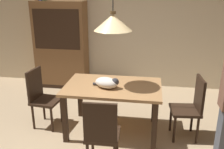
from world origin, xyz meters
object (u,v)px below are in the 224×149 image
dining_table (113,92)px  chair_near_front (102,132)px  chair_right_side (191,105)px  hutch_bookcase (61,47)px  cat_sleeping (107,83)px  pendant_lamp (113,22)px  chair_left_side (41,95)px

dining_table → chair_near_front: 0.89m
chair_right_side → chair_near_front: bearing=-141.8°
chair_near_front → dining_table: bearing=90.2°
chair_near_front → hutch_bookcase: hutch_bookcase is taller
dining_table → cat_sleeping: bearing=-126.2°
cat_sleeping → pendant_lamp: (0.07, 0.09, 0.84)m
chair_left_side → dining_table: bearing=-0.5°
chair_right_side → hutch_bookcase: hutch_bookcase is taller
dining_table → chair_right_side: chair_right_side is taller
chair_near_front → chair_right_side: same height
chair_right_side → chair_left_side: 2.26m
chair_left_side → hutch_bookcase: (-0.27, 1.72, 0.38)m
chair_left_side → chair_right_side: bearing=-0.0°
dining_table → cat_sleeping: cat_sleeping is taller
chair_left_side → cat_sleeping: (1.06, -0.10, 0.32)m
chair_near_front → chair_left_side: same height
chair_right_side → cat_sleeping: chair_right_side is taller
chair_right_side → pendant_lamp: 1.61m
dining_table → pendant_lamp: 1.01m
chair_left_side → cat_sleeping: chair_left_side is taller
cat_sleeping → pendant_lamp: size_ratio=0.31×
pendant_lamp → hutch_bookcase: bearing=128.8°
chair_near_front → hutch_bookcase: (-1.40, 2.61, 0.38)m
chair_near_front → cat_sleeping: bearing=95.2°
chair_right_side → chair_left_side: (-2.26, 0.00, 0.00)m
chair_near_front → pendant_lamp: 1.45m
chair_near_front → chair_left_side: 1.44m
chair_left_side → cat_sleeping: size_ratio=2.29×
chair_left_side → pendant_lamp: bearing=-0.5°
dining_table → pendant_lamp: bearing=90.0°
chair_right_side → chair_left_side: size_ratio=1.00×
dining_table → hutch_bookcase: 2.24m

